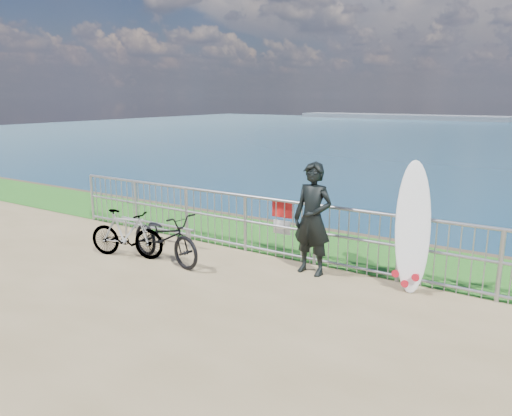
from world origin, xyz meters
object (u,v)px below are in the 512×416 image
Objects in this scene: surfer at (313,219)px; bicycle_far at (126,234)px; bicycle_near at (165,237)px; surfboard at (412,232)px.

surfer reaches higher than bicycle_far.
bicycle_near is at bearing -155.46° from surfer.
surfer is 1.27× the size of bicycle_far.
surfboard is 1.14× the size of bicycle_near.
bicycle_far is at bearing -157.33° from surfer.
surfer is 1.62m from surfboard.
surfer is 3.52m from bicycle_far.
surfer reaches higher than bicycle_near.
surfboard is 5.10m from bicycle_far.
surfboard is at bearing -65.60° from bicycle_near.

